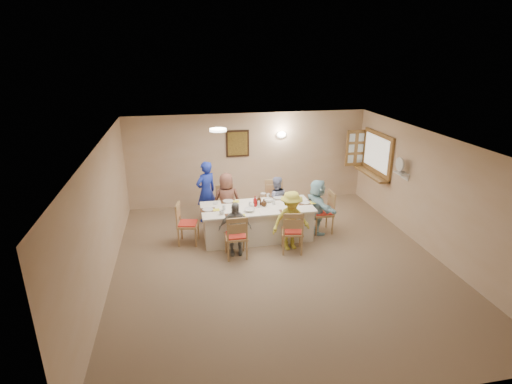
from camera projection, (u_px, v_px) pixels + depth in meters
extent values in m
plane|color=#7F6C51|center=(279.00, 263.00, 8.08)|extent=(7.00, 7.00, 0.00)
plane|color=beige|center=(248.00, 159.00, 10.88)|extent=(6.50, 0.00, 6.50)
plane|color=beige|center=(358.00, 321.00, 4.42)|extent=(6.50, 0.00, 6.50)
plane|color=beige|center=(102.00, 219.00, 7.07)|extent=(0.00, 7.00, 7.00)
plane|color=beige|center=(433.00, 195.00, 8.24)|extent=(0.00, 7.00, 7.00)
plane|color=white|center=(282.00, 142.00, 7.23)|extent=(7.00, 7.00, 0.00)
cube|color=black|center=(238.00, 143.00, 10.65)|extent=(0.62, 0.04, 0.72)
cube|color=black|center=(238.00, 144.00, 10.62)|extent=(0.52, 0.02, 0.62)
ellipsoid|color=white|center=(282.00, 135.00, 10.77)|extent=(0.26, 0.09, 0.18)
cylinder|color=white|center=(218.00, 130.00, 8.44)|extent=(0.36, 0.36, 0.05)
cube|color=olive|center=(377.00, 154.00, 10.36)|extent=(0.06, 1.50, 1.15)
cube|color=olive|center=(371.00, 174.00, 10.52)|extent=(0.30, 1.50, 0.05)
cube|color=olive|center=(356.00, 148.00, 11.01)|extent=(0.55, 0.04, 1.00)
cube|color=white|center=(401.00, 173.00, 9.13)|extent=(0.22, 0.36, 0.03)
cube|color=white|center=(257.00, 222.00, 9.07)|extent=(2.50, 1.06, 0.76)
imported|color=brown|center=(227.00, 201.00, 9.48)|extent=(0.72, 0.52, 1.36)
imported|color=#878EB8|center=(276.00, 200.00, 9.73)|extent=(0.63, 0.51, 1.21)
imported|color=gray|center=(235.00, 228.00, 8.26)|extent=(0.71, 0.34, 1.16)
imported|color=#D7CE43|center=(291.00, 221.00, 8.45)|extent=(0.98, 0.72, 1.31)
imported|color=#B3E6F4|center=(317.00, 206.00, 9.23)|extent=(1.32, 0.73, 1.30)
imported|color=#1E32B4|center=(206.00, 192.00, 9.81)|extent=(0.89, 0.87, 1.55)
cube|color=#472B19|center=(233.00, 216.00, 8.44)|extent=(0.34, 0.25, 0.01)
cylinder|color=white|center=(233.00, 215.00, 8.44)|extent=(0.22, 0.22, 0.01)
cube|color=yellow|center=(242.00, 216.00, 8.43)|extent=(0.14, 0.14, 0.01)
cube|color=#472B19|center=(288.00, 211.00, 8.66)|extent=(0.34, 0.26, 0.01)
cylinder|color=white|center=(288.00, 211.00, 8.65)|extent=(0.26, 0.26, 0.02)
cube|color=yellow|center=(297.00, 211.00, 8.64)|extent=(0.15, 0.15, 0.01)
cube|color=#472B19|center=(228.00, 201.00, 9.22)|extent=(0.34, 0.25, 0.01)
cylinder|color=white|center=(228.00, 201.00, 9.21)|extent=(0.24, 0.24, 0.02)
cube|color=yellow|center=(236.00, 201.00, 9.20)|extent=(0.14, 0.14, 0.01)
cube|color=#472B19|center=(278.00, 198.00, 9.43)|extent=(0.38, 0.28, 0.01)
cylinder|color=white|center=(278.00, 198.00, 9.43)|extent=(0.25, 0.25, 0.02)
cube|color=yellow|center=(286.00, 198.00, 9.42)|extent=(0.14, 0.14, 0.01)
cube|color=#472B19|center=(208.00, 210.00, 8.74)|extent=(0.33, 0.24, 0.01)
cylinder|color=white|center=(208.00, 209.00, 8.74)|extent=(0.24, 0.24, 0.01)
cube|color=yellow|center=(216.00, 210.00, 8.72)|extent=(0.14, 0.14, 0.01)
cube|color=#472B19|center=(305.00, 203.00, 9.14)|extent=(0.35, 0.26, 0.01)
cylinder|color=white|center=(305.00, 202.00, 9.14)|extent=(0.22, 0.22, 0.01)
cube|color=yellow|center=(313.00, 203.00, 9.12)|extent=(0.15, 0.15, 0.01)
imported|color=white|center=(222.00, 213.00, 8.49)|extent=(0.11, 0.11, 0.08)
imported|color=white|center=(268.00, 195.00, 9.49)|extent=(0.13, 0.13, 0.08)
imported|color=white|center=(249.00, 210.00, 8.66)|extent=(0.38, 0.38, 0.06)
imported|color=white|center=(269.00, 200.00, 9.21)|extent=(0.23, 0.23, 0.06)
imported|color=#9F0D0F|center=(255.00, 201.00, 8.90)|extent=(0.14, 0.14, 0.24)
imported|color=#381F0E|center=(259.00, 200.00, 9.01)|extent=(0.14, 0.14, 0.21)
imported|color=#381F0E|center=(264.00, 202.00, 8.93)|extent=(0.17, 0.17, 0.17)
cylinder|color=silver|center=(250.00, 204.00, 8.94)|extent=(0.07, 0.07, 0.10)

